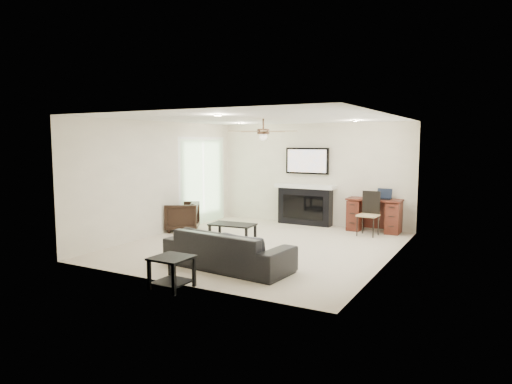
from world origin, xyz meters
TOP-DOWN VIEW (x-y plane):
  - room_shell at (0.19, 0.08)m, footprint 5.50×5.54m
  - sofa at (0.29, -1.67)m, footprint 2.21×1.03m
  - armchair at (-2.31, 0.48)m, footprint 0.99×0.98m
  - coffee_table at (-0.61, -0.07)m, footprint 0.94×0.57m
  - end_table_near at (0.14, -2.92)m, footprint 0.53×0.53m
  - end_table_left at (-2.86, -0.57)m, footprint 0.58×0.58m
  - fireplace_unit at (-0.13, 2.58)m, footprint 1.52×0.34m
  - desk at (1.61, 2.53)m, footprint 1.22×0.56m
  - desk_chair at (1.61, 1.98)m, footprint 0.45×0.47m
  - laptop at (1.81, 2.51)m, footprint 0.33×0.24m

SIDE VIEW (x-z plane):
  - coffee_table at x=-0.61m, z-range 0.00..0.40m
  - end_table_near at x=0.14m, z-range 0.00..0.45m
  - end_table_left at x=-2.86m, z-range 0.00..0.45m
  - sofa at x=0.29m, z-range 0.00..0.62m
  - armchair at x=-2.31m, z-range 0.00..0.67m
  - desk at x=1.61m, z-range 0.00..0.76m
  - desk_chair at x=1.61m, z-range 0.00..0.97m
  - laptop at x=1.81m, z-range 0.76..0.99m
  - fireplace_unit at x=-0.13m, z-range 0.00..1.91m
  - room_shell at x=0.19m, z-range 0.42..2.94m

